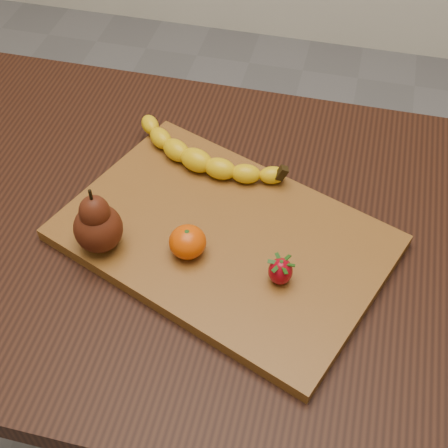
% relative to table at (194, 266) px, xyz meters
% --- Properties ---
extents(ground, '(3.50, 3.50, 0.00)m').
position_rel_table_xyz_m(ground, '(0.00, 0.00, -0.66)').
color(ground, slate).
rests_on(ground, ground).
extents(table, '(1.00, 0.70, 0.76)m').
position_rel_table_xyz_m(table, '(0.00, 0.00, 0.00)').
color(table, black).
rests_on(table, ground).
extents(cutting_board, '(0.53, 0.44, 0.02)m').
position_rel_table_xyz_m(cutting_board, '(0.05, -0.02, 0.11)').
color(cutting_board, brown).
rests_on(cutting_board, table).
extents(banana, '(0.24, 0.13, 0.04)m').
position_rel_table_xyz_m(banana, '(-0.02, 0.10, 0.14)').
color(banana, yellow).
rests_on(banana, cutting_board).
extents(pear, '(0.07, 0.07, 0.11)m').
position_rel_table_xyz_m(pear, '(-0.11, -0.08, 0.17)').
color(pear, '#4D1C0C').
rests_on(pear, cutting_board).
extents(mandarin, '(0.05, 0.05, 0.04)m').
position_rel_table_xyz_m(mandarin, '(0.01, -0.06, 0.14)').
color(mandarin, '#D64702').
rests_on(mandarin, cutting_board).
extents(strawberry, '(0.03, 0.03, 0.04)m').
position_rel_table_xyz_m(strawberry, '(0.15, -0.08, 0.14)').
color(strawberry, '#9B0412').
rests_on(strawberry, cutting_board).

